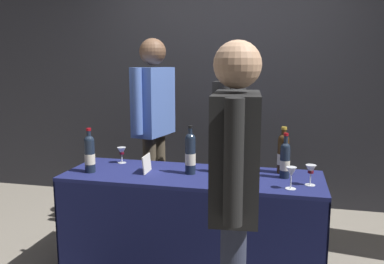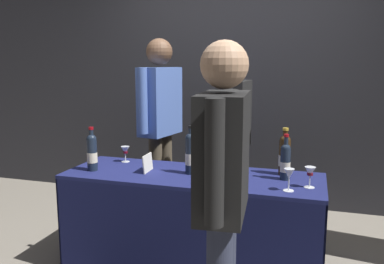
{
  "view_description": "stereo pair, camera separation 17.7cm",
  "coord_description": "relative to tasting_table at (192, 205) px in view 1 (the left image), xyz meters",
  "views": [
    {
      "loc": [
        0.62,
        -2.63,
        1.49
      ],
      "look_at": [
        0.0,
        0.0,
        1.02
      ],
      "focal_mm": 37.37,
      "sensor_mm": 36.0,
      "label": 1
    },
    {
      "loc": [
        0.79,
        -2.58,
        1.49
      ],
      "look_at": [
        0.0,
        0.0,
        1.02
      ],
      "focal_mm": 37.37,
      "sensor_mm": 36.0,
      "label": 2
    }
  ],
  "objects": [
    {
      "name": "display_bottle_1",
      "position": [
        -0.01,
        0.01,
        0.38
      ],
      "size": [
        0.07,
        0.07,
        0.34
      ],
      "color": "#192333",
      "rests_on": "tasting_table"
    },
    {
      "name": "brochure_stand",
      "position": [
        -0.32,
        -0.02,
        0.29
      ],
      "size": [
        0.02,
        0.16,
        0.13
      ],
      "primitive_type": "cube",
      "rotation": [
        0.09,
        0.0,
        4.73
      ],
      "color": "silver",
      "rests_on": "tasting_table"
    },
    {
      "name": "vendor_presenter",
      "position": [
        0.17,
        0.63,
        0.45
      ],
      "size": [
        0.22,
        0.61,
        1.58
      ],
      "rotation": [
        0.0,
        0.0,
        -1.59
      ],
      "color": "black",
      "rests_on": "ground_plane"
    },
    {
      "name": "wine_glass_mid",
      "position": [
        -0.6,
        0.19,
        0.32
      ],
      "size": [
        0.07,
        0.07,
        0.12
      ],
      "color": "silver",
      "rests_on": "tasting_table"
    },
    {
      "name": "taster_foreground_right",
      "position": [
        0.4,
        -0.83,
        0.46
      ],
      "size": [
        0.25,
        0.62,
        1.59
      ],
      "rotation": [
        0.0,
        0.0,
        1.66
      ],
      "color": "#2D3347",
      "rests_on": "ground_plane"
    },
    {
      "name": "display_bottle_2",
      "position": [
        0.21,
        0.09,
        0.37
      ],
      "size": [
        0.07,
        0.07,
        0.33
      ],
      "color": "black",
      "rests_on": "tasting_table"
    },
    {
      "name": "vendor_assistant",
      "position": [
        -0.53,
        0.75,
        0.54
      ],
      "size": [
        0.29,
        0.6,
        1.7
      ],
      "rotation": [
        0.0,
        0.0,
        -1.76
      ],
      "color": "#4C4233",
      "rests_on": "ground_plane"
    },
    {
      "name": "wine_glass_near_vendor",
      "position": [
        0.67,
        -0.18,
        0.33
      ],
      "size": [
        0.07,
        0.07,
        0.14
      ],
      "color": "silver",
      "rests_on": "tasting_table"
    },
    {
      "name": "wine_glass_near_taster",
      "position": [
        0.79,
        -0.08,
        0.32
      ],
      "size": [
        0.07,
        0.07,
        0.13
      ],
      "color": "silver",
      "rests_on": "tasting_table"
    },
    {
      "name": "tasting_table",
      "position": [
        0.0,
        0.0,
        0.0
      ],
      "size": [
        1.8,
        0.61,
        0.72
      ],
      "color": "#191E51",
      "rests_on": "ground_plane"
    },
    {
      "name": "back_partition",
      "position": [
        0.0,
        1.61,
        0.8
      ],
      "size": [
        6.79,
        0.12,
        2.58
      ],
      "primitive_type": "cube",
      "color": "#2D2D33",
      "rests_on": "ground_plane"
    },
    {
      "name": "display_bottle_3",
      "position": [
        0.62,
        0.18,
        0.37
      ],
      "size": [
        0.08,
        0.08,
        0.33
      ],
      "color": "#38230F",
      "rests_on": "tasting_table"
    },
    {
      "name": "display_bottle_0",
      "position": [
        0.63,
        0.06,
        0.35
      ],
      "size": [
        0.07,
        0.07,
        0.31
      ],
      "color": "#192333",
      "rests_on": "tasting_table"
    },
    {
      "name": "featured_wine_bottle",
      "position": [
        -0.72,
        -0.11,
        0.36
      ],
      "size": [
        0.07,
        0.07,
        0.32
      ],
      "color": "#192333",
      "rests_on": "tasting_table"
    }
  ]
}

